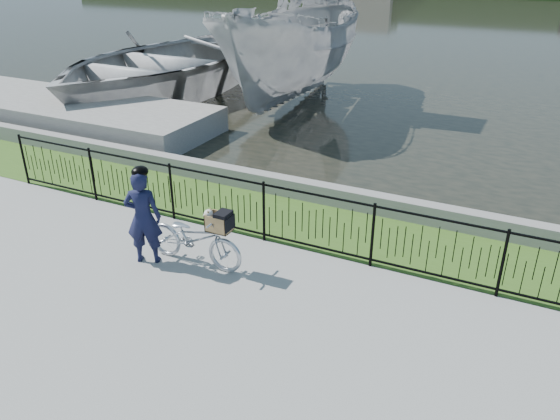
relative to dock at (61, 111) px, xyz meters
The scene contains 10 objects.
ground 11.42m from the dock, 28.81° to the right, with size 120.00×120.00×0.00m, color gray.
grass_strip 10.42m from the dock, 16.17° to the right, with size 60.00×2.00×0.01m, color #395E1D.
water 29.26m from the dock, 70.02° to the left, with size 120.00×120.00×0.00m, color black.
quay_wall 10.18m from the dock, 10.76° to the right, with size 60.00×0.30×0.40m, color gray.
fence 10.74m from the dock, 21.31° to the right, with size 14.00×0.06×1.15m, color black, non-canonical shape.
dock is the anchor object (origin of this frame).
bicycle_rig 9.78m from the dock, 31.44° to the right, with size 1.80×0.63×1.09m.
cyclist 9.30m from the dock, 35.55° to the right, with size 0.70×0.60×1.70m.
boat_near 7.46m from the dock, 40.76° to the left, with size 4.05×9.21×5.27m.
boat_far 4.35m from the dock, 81.62° to the left, with size 7.52×10.46×2.15m.
Camera 1 is at (3.09, -6.08, 4.81)m, focal length 35.00 mm.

